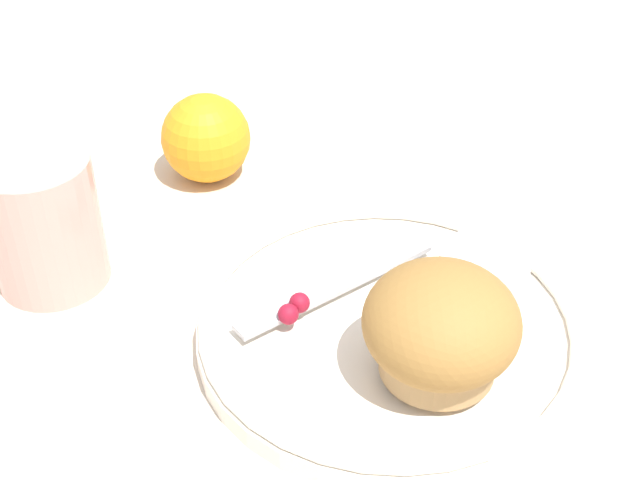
{
  "coord_description": "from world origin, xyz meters",
  "views": [
    {
      "loc": [
        -0.36,
        -0.21,
        0.4
      ],
      "look_at": [
        0.02,
        0.03,
        0.06
      ],
      "focal_mm": 50.0,
      "sensor_mm": 36.0,
      "label": 1
    }
  ],
  "objects_px": {
    "butter_knife": "(337,285)",
    "juice_glass": "(43,222)",
    "muffin": "(441,328)",
    "orange_fruit": "(206,138)"
  },
  "relations": [
    {
      "from": "orange_fruit",
      "to": "juice_glass",
      "type": "bearing_deg",
      "value": 176.23
    },
    {
      "from": "butter_knife",
      "to": "muffin",
      "type": "bearing_deg",
      "value": -88.29
    },
    {
      "from": "butter_knife",
      "to": "juice_glass",
      "type": "height_order",
      "value": "juice_glass"
    },
    {
      "from": "muffin",
      "to": "butter_knife",
      "type": "distance_m",
      "value": 0.1
    },
    {
      "from": "juice_glass",
      "to": "butter_knife",
      "type": "bearing_deg",
      "value": -67.82
    },
    {
      "from": "muffin",
      "to": "butter_knife",
      "type": "bearing_deg",
      "value": 70.36
    },
    {
      "from": "butter_knife",
      "to": "juice_glass",
      "type": "xyz_separation_m",
      "value": [
        -0.07,
        0.18,
        0.03
      ]
    },
    {
      "from": "butter_knife",
      "to": "juice_glass",
      "type": "distance_m",
      "value": 0.2
    },
    {
      "from": "muffin",
      "to": "juice_glass",
      "type": "bearing_deg",
      "value": 99.14
    },
    {
      "from": "muffin",
      "to": "orange_fruit",
      "type": "xyz_separation_m",
      "value": [
        0.12,
        0.26,
        -0.02
      ]
    }
  ]
}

